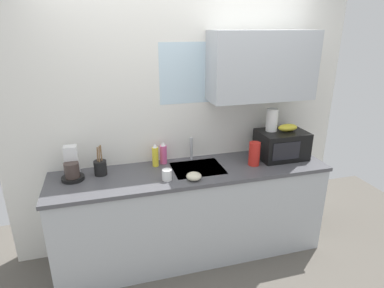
% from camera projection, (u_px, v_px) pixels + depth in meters
% --- Properties ---
extents(kitchen_wall_assembly, '(3.30, 0.42, 2.50)m').
position_uv_depth(kitchen_wall_assembly, '(197.00, 112.00, 3.10)').
color(kitchen_wall_assembly, white).
rests_on(kitchen_wall_assembly, ground).
extents(counter_unit, '(2.53, 0.63, 0.90)m').
position_uv_depth(counter_unit, '(192.00, 212.00, 3.10)').
color(counter_unit, '#B2B7BC').
rests_on(counter_unit, ground).
extents(sink_faucet, '(0.03, 0.03, 0.22)m').
position_uv_depth(sink_faucet, '(191.00, 149.00, 3.14)').
color(sink_faucet, '#B2B5BA').
rests_on(sink_faucet, counter_unit).
extents(microwave, '(0.46, 0.35, 0.27)m').
position_uv_depth(microwave, '(281.00, 144.00, 3.18)').
color(microwave, black).
rests_on(microwave, counter_unit).
extents(banana_bunch, '(0.20, 0.11, 0.07)m').
position_uv_depth(banana_bunch, '(288.00, 128.00, 3.13)').
color(banana_bunch, gold).
rests_on(banana_bunch, microwave).
extents(paper_towel_roll, '(0.11, 0.11, 0.22)m').
position_uv_depth(paper_towel_roll, '(272.00, 120.00, 3.11)').
color(paper_towel_roll, white).
rests_on(paper_towel_roll, microwave).
extents(coffee_maker, '(0.19, 0.21, 0.28)m').
position_uv_depth(coffee_maker, '(72.00, 167.00, 2.74)').
color(coffee_maker, black).
rests_on(coffee_maker, counter_unit).
extents(dish_soap_bottle_pink, '(0.07, 0.07, 0.21)m').
position_uv_depth(dish_soap_bottle_pink, '(163.00, 153.00, 3.05)').
color(dish_soap_bottle_pink, '#E55999').
rests_on(dish_soap_bottle_pink, counter_unit).
extents(dish_soap_bottle_yellow, '(0.06, 0.06, 0.22)m').
position_uv_depth(dish_soap_bottle_yellow, '(155.00, 156.00, 2.99)').
color(dish_soap_bottle_yellow, yellow).
rests_on(dish_soap_bottle_yellow, counter_unit).
extents(cereal_canister, '(0.10, 0.10, 0.22)m').
position_uv_depth(cereal_canister, '(254.00, 154.00, 3.01)').
color(cereal_canister, red).
rests_on(cereal_canister, counter_unit).
extents(mug_white, '(0.08, 0.08, 0.09)m').
position_uv_depth(mug_white, '(167.00, 175.00, 2.73)').
color(mug_white, white).
rests_on(mug_white, counter_unit).
extents(utensil_crock, '(0.11, 0.11, 0.28)m').
position_uv_depth(utensil_crock, '(100.00, 167.00, 2.82)').
color(utensil_crock, black).
rests_on(utensil_crock, counter_unit).
extents(small_bowl, '(0.13, 0.13, 0.06)m').
position_uv_depth(small_bowl, '(194.00, 176.00, 2.74)').
color(small_bowl, beige).
rests_on(small_bowl, counter_unit).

